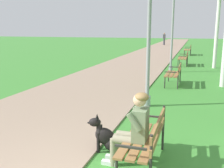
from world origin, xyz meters
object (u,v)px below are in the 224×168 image
park_bench_near (147,137)px  park_bench_mid (175,72)px  pedestrian_distant (164,39)px  person_seated_on_near_bench (134,127)px  dog_black (108,138)px  park_bench_far (184,57)px  lamp_post_near (149,23)px  park_bench_furthest (188,49)px  lamp_post_mid (172,30)px

park_bench_near → park_bench_mid: 6.60m
pedestrian_distant → person_seated_on_near_bench: bearing=-84.1°
dog_black → pedestrian_distant: size_ratio=0.49×
park_bench_mid → pedestrian_distant: bearing=97.7°
park_bench_far → pedestrian_distant: pedestrian_distant is taller
person_seated_on_near_bench → lamp_post_near: lamp_post_near is taller
park_bench_mid → park_bench_far: (0.08, 5.99, 0.00)m
park_bench_furthest → lamp_post_near: lamp_post_near is taller
person_seated_on_near_bench → lamp_post_near: (-0.40, 3.45, 1.68)m
park_bench_near → park_bench_far: 12.59m
park_bench_furthest → lamp_post_near: bearing=-92.3°
park_bench_mid → lamp_post_mid: lamp_post_mid is taller
park_bench_far → person_seated_on_near_bench: person_seated_on_near_bench is taller
person_seated_on_near_bench → dog_black: bearing=146.5°
park_bench_mid → person_seated_on_near_bench: 6.65m
park_bench_mid → dog_black: park_bench_mid is taller
person_seated_on_near_bench → pedestrian_distant: 32.45m
park_bench_far → lamp_post_near: lamp_post_near is taller
pedestrian_distant → park_bench_furthest: bearing=-74.5°
park_bench_near → pedestrian_distant: pedestrian_distant is taller
park_bench_furthest → lamp_post_mid: bearing=-93.4°
park_bench_furthest → park_bench_mid: bearing=-90.5°
park_bench_mid → lamp_post_mid: size_ratio=0.36×
lamp_post_mid → pedestrian_distant: size_ratio=2.54×
dog_black → lamp_post_mid: (0.23, 9.51, 1.91)m
park_bench_furthest → person_seated_on_near_bench: (-0.24, -19.40, 0.17)m
park_bench_mid → dog_black: (-0.68, -6.27, -0.25)m
person_seated_on_near_bench → dog_black: size_ratio=1.54×
dog_black → pedestrian_distant: (-2.77, 31.91, 0.58)m
park_bench_mid → lamp_post_near: size_ratio=0.33×
dog_black → pedestrian_distant: bearing=95.0°
park_bench_far → pedestrian_distant: (-3.53, 19.65, 0.33)m
park_bench_mid → park_bench_near: bearing=-89.2°
lamp_post_near → lamp_post_mid: 6.43m
park_bench_mid → dog_black: size_ratio=1.85×
park_bench_far → lamp_post_mid: bearing=-101.0°
pedestrian_distant → park_bench_near: bearing=-83.7°
dog_black → park_bench_near: bearing=-22.9°
park_bench_far → lamp_post_mid: (-0.53, -2.75, 1.65)m
park_bench_mid → dog_black: bearing=-96.2°
dog_black → lamp_post_near: 3.73m
lamp_post_mid → pedestrian_distant: bearing=97.6°
lamp_post_near → park_bench_near: bearing=-80.0°
lamp_post_near → lamp_post_mid: lamp_post_near is taller
dog_black → park_bench_mid: bearing=83.8°
lamp_post_near → lamp_post_mid: (0.06, 6.43, -0.20)m
lamp_post_near → pedestrian_distant: (-2.93, 28.83, -1.52)m
park_bench_near → pedestrian_distant: bearing=96.3°
park_bench_mid → lamp_post_near: lamp_post_near is taller
park_bench_mid → lamp_post_mid: 3.66m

